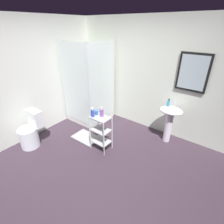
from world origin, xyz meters
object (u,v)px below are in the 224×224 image
object	(u,v)px
bath_mat	(86,137)
toilet	(31,132)
shampoo_bottle_blue	(93,113)
pedestal_sink	(170,118)
rinse_cup	(96,112)
storage_cart	(101,131)
hand_soap_bottle	(168,103)
shower_stall	(90,104)
conditioner_bottle_purple	(102,112)

from	to	relation	value
bath_mat	toilet	bearing A→B (deg)	-130.52
shampoo_bottle_blue	pedestal_sink	bearing A→B (deg)	45.43
shampoo_bottle_blue	rinse_cup	distance (m)	0.10
storage_cart	hand_soap_bottle	distance (m)	1.48
storage_cart	rinse_cup	world-z (taller)	rinse_cup
shampoo_bottle_blue	bath_mat	world-z (taller)	shampoo_bottle_blue
pedestal_sink	rinse_cup	distance (m)	1.53
bath_mat	pedestal_sink	bearing A→B (deg)	34.00
storage_cart	bath_mat	size ratio (longest dim) A/B	1.23
shower_stall	storage_cart	size ratio (longest dim) A/B	2.70
toilet	hand_soap_bottle	size ratio (longest dim) A/B	4.58
hand_soap_bottle	shampoo_bottle_blue	world-z (taller)	hand_soap_bottle
toilet	shampoo_bottle_blue	distance (m)	1.42
shower_stall	bath_mat	distance (m)	0.93
pedestal_sink	toilet	xyz separation A→B (m)	(-2.23, -1.86, -0.26)
storage_cart	conditioner_bottle_purple	xyz separation A→B (m)	(-0.01, 0.05, 0.39)
toilet	shampoo_bottle_blue	size ratio (longest dim) A/B	4.19
conditioner_bottle_purple	rinse_cup	world-z (taller)	conditioner_bottle_purple
conditioner_bottle_purple	shampoo_bottle_blue	size ratio (longest dim) A/B	1.04
pedestal_sink	storage_cart	world-z (taller)	pedestal_sink
hand_soap_bottle	bath_mat	distance (m)	1.95
hand_soap_bottle	conditioner_bottle_purple	xyz separation A→B (m)	(-0.90, -1.05, -0.06)
storage_cart	bath_mat	distance (m)	0.68
pedestal_sink	rinse_cup	xyz separation A→B (m)	(-1.11, -1.04, 0.21)
shower_stall	pedestal_sink	world-z (taller)	shower_stall
hand_soap_bottle	rinse_cup	world-z (taller)	hand_soap_bottle
hand_soap_bottle	conditioner_bottle_purple	bearing A→B (deg)	-130.65
storage_cart	hand_soap_bottle	bearing A→B (deg)	50.92
toilet	rinse_cup	xyz separation A→B (m)	(1.12, 0.83, 0.47)
pedestal_sink	bath_mat	bearing A→B (deg)	-146.00
storage_cart	shampoo_bottle_blue	world-z (taller)	shampoo_bottle_blue
toilet	shampoo_bottle_blue	xyz separation A→B (m)	(1.11, 0.73, 0.50)
shampoo_bottle_blue	bath_mat	bearing A→B (deg)	161.79
shower_stall	toilet	distance (m)	1.55
toilet	hand_soap_bottle	bearing A→B (deg)	41.41
conditioner_bottle_purple	bath_mat	xyz separation A→B (m)	(-0.51, 0.01, -0.81)
toilet	bath_mat	world-z (taller)	toilet
hand_soap_bottle	conditioner_bottle_purple	size ratio (longest dim) A/B	0.88
storage_cart	shower_stall	bearing A→B (deg)	143.36
shampoo_bottle_blue	rinse_cup	size ratio (longest dim) A/B	1.92
pedestal_sink	toilet	world-z (taller)	pedestal_sink
toilet	storage_cart	xyz separation A→B (m)	(1.25, 0.79, 0.12)
shower_stall	bath_mat	world-z (taller)	shower_stall
pedestal_sink	conditioner_bottle_purple	bearing A→B (deg)	-133.92
shower_stall	storage_cart	xyz separation A→B (m)	(0.99, -0.73, -0.03)
storage_cart	shampoo_bottle_blue	xyz separation A→B (m)	(-0.14, -0.06, 0.38)
shower_stall	conditioner_bottle_purple	distance (m)	1.25
toilet	conditioner_bottle_purple	distance (m)	1.58
storage_cart	conditioner_bottle_purple	bearing A→B (deg)	98.23
pedestal_sink	shampoo_bottle_blue	world-z (taller)	shampoo_bottle_blue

